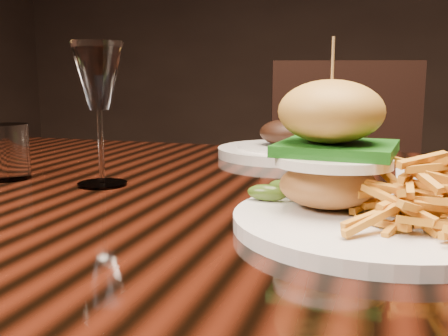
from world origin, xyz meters
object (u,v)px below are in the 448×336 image
(burger_plate, at_px, (370,180))
(dining_table, at_px, (292,250))
(chair_far, at_px, (349,200))
(far_dish, at_px, (285,148))
(wine_glass, at_px, (98,81))

(burger_plate, bearing_deg, dining_table, 144.93)
(burger_plate, height_order, chair_far, chair_far)
(far_dish, xyz_separation_m, chair_far, (0.09, 0.57, -0.23))
(wine_glass, bearing_deg, dining_table, 4.44)
(wine_glass, bearing_deg, far_dish, 59.82)
(wine_glass, bearing_deg, burger_plate, -16.07)
(chair_far, bearing_deg, burger_plate, -99.53)
(dining_table, xyz_separation_m, chair_far, (0.02, 0.89, -0.13))
(burger_plate, distance_m, far_dish, 0.48)
(burger_plate, relative_size, wine_glass, 1.43)
(dining_table, xyz_separation_m, wine_glass, (-0.27, -0.02, 0.22))
(dining_table, relative_size, burger_plate, 5.54)
(dining_table, relative_size, wine_glass, 7.93)
(dining_table, height_order, chair_far, chair_far)
(burger_plate, distance_m, chair_far, 1.05)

